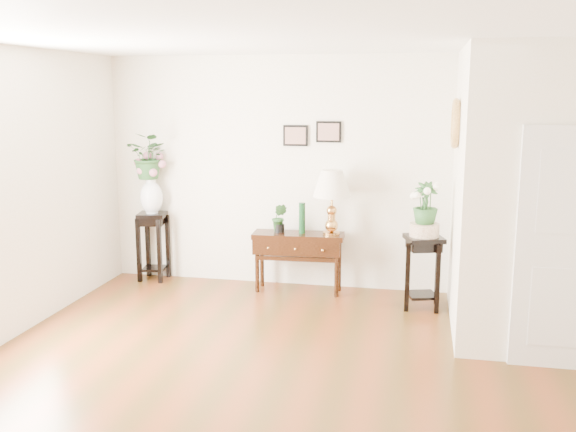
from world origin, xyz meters
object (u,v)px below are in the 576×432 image
(table_lamp, at_px, (332,205))
(console_table, at_px, (298,262))
(plant_stand_a, at_px, (153,246))
(plant_stand_b, at_px, (423,272))

(table_lamp, bearing_deg, console_table, 180.00)
(plant_stand_a, distance_m, plant_stand_b, 3.38)
(plant_stand_b, bearing_deg, plant_stand_a, 172.95)
(console_table, height_order, plant_stand_a, plant_stand_a)
(console_table, distance_m, plant_stand_a, 1.90)
(console_table, xyz_separation_m, plant_stand_b, (1.46, -0.30, 0.05))
(console_table, xyz_separation_m, table_lamp, (0.39, 0.00, 0.71))
(table_lamp, height_order, plant_stand_a, table_lamp)
(console_table, bearing_deg, plant_stand_a, 173.42)
(plant_stand_b, bearing_deg, table_lamp, 164.31)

